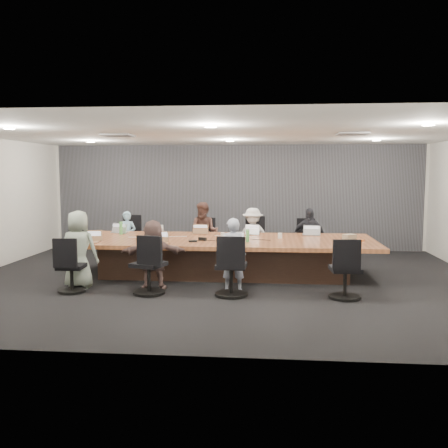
# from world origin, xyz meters

# --- Properties ---
(floor) EXTENTS (10.00, 8.00, 0.00)m
(floor) POSITION_xyz_m (0.00, 0.00, 0.00)
(floor) COLOR black
(floor) RESTS_ON ground
(ceiling) EXTENTS (10.00, 8.00, 0.00)m
(ceiling) POSITION_xyz_m (0.00, 0.00, 2.80)
(ceiling) COLOR white
(ceiling) RESTS_ON wall_back
(wall_back) EXTENTS (10.00, 0.00, 2.80)m
(wall_back) POSITION_xyz_m (0.00, 4.00, 1.40)
(wall_back) COLOR beige
(wall_back) RESTS_ON ground
(wall_front) EXTENTS (10.00, 0.00, 2.80)m
(wall_front) POSITION_xyz_m (0.00, -4.00, 1.40)
(wall_front) COLOR beige
(wall_front) RESTS_ON ground
(curtain) EXTENTS (9.80, 0.04, 2.80)m
(curtain) POSITION_xyz_m (0.00, 3.92, 1.40)
(curtain) COLOR #4C4D54
(curtain) RESTS_ON ground
(conference_table) EXTENTS (6.00, 2.20, 0.74)m
(conference_table) POSITION_xyz_m (0.00, 0.50, 0.40)
(conference_table) COLOR #3A241B
(conference_table) RESTS_ON ground
(chair_0) EXTENTS (0.69, 0.69, 0.87)m
(chair_0) POSITION_xyz_m (-2.41, 2.20, 0.44)
(chair_0) COLOR black
(chair_0) RESTS_ON ground
(chair_1) EXTENTS (0.56, 0.56, 0.77)m
(chair_1) POSITION_xyz_m (-0.59, 2.20, 0.39)
(chair_1) COLOR black
(chair_1) RESTS_ON ground
(chair_2) EXTENTS (0.66, 0.66, 0.85)m
(chair_2) POSITION_xyz_m (0.52, 2.20, 0.42)
(chair_2) COLOR black
(chair_2) RESTS_ON ground
(chair_3) EXTENTS (0.59, 0.59, 0.78)m
(chair_3) POSITION_xyz_m (1.78, 2.20, 0.39)
(chair_3) COLOR black
(chair_3) RESTS_ON ground
(chair_4) EXTENTS (0.53, 0.53, 0.75)m
(chair_4) POSITION_xyz_m (-2.51, -1.20, 0.38)
(chair_4) COLOR black
(chair_4) RESTS_ON ground
(chair_5) EXTENTS (0.73, 0.73, 0.86)m
(chair_5) POSITION_xyz_m (-1.14, -1.20, 0.43)
(chair_5) COLOR black
(chair_5) RESTS_ON ground
(chair_6) EXTENTS (0.61, 0.61, 0.87)m
(chair_6) POSITION_xyz_m (0.27, -1.20, 0.43)
(chair_6) COLOR black
(chair_6) RESTS_ON ground
(chair_7) EXTENTS (0.59, 0.59, 0.82)m
(chair_7) POSITION_xyz_m (2.16, -1.20, 0.41)
(chair_7) COLOR black
(chair_7) RESTS_ON ground
(person_0) EXTENTS (0.46, 0.34, 1.17)m
(person_0) POSITION_xyz_m (-2.41, 1.85, 0.59)
(person_0) COLOR #90C1DB
(person_0) RESTS_ON ground
(laptop_0) EXTENTS (0.40, 0.32, 0.02)m
(laptop_0) POSITION_xyz_m (-2.41, 1.30, 0.75)
(laptop_0) COLOR #B2B2B7
(laptop_0) RESTS_ON conference_table
(person_1) EXTENTS (0.72, 0.58, 1.39)m
(person_1) POSITION_xyz_m (-0.59, 1.85, 0.70)
(person_1) COLOR #4D312A
(person_1) RESTS_ON ground
(laptop_1) EXTENTS (0.36, 0.26, 0.02)m
(laptop_1) POSITION_xyz_m (-0.59, 1.30, 0.75)
(laptop_1) COLOR #8C6647
(laptop_1) RESTS_ON conference_table
(person_2) EXTENTS (0.87, 0.56, 1.27)m
(person_2) POSITION_xyz_m (0.52, 1.85, 0.63)
(person_2) COLOR #BABABA
(person_2) RESTS_ON ground
(laptop_2) EXTENTS (0.32, 0.24, 0.02)m
(laptop_2) POSITION_xyz_m (0.52, 1.30, 0.75)
(laptop_2) COLOR #B2B2B7
(laptop_2) RESTS_ON conference_table
(person_3) EXTENTS (0.80, 0.48, 1.27)m
(person_3) POSITION_xyz_m (1.78, 1.85, 0.64)
(person_3) COLOR #23252C
(person_3) RESTS_ON ground
(laptop_3) EXTENTS (0.36, 0.26, 0.02)m
(laptop_3) POSITION_xyz_m (1.78, 1.30, 0.75)
(laptop_3) COLOR #B2B2B7
(laptop_3) RESTS_ON conference_table
(person_4) EXTENTS (0.69, 0.45, 1.40)m
(person_4) POSITION_xyz_m (-2.51, -0.85, 0.70)
(person_4) COLOR gray
(person_4) RESTS_ON ground
(laptop_4) EXTENTS (0.36, 0.27, 0.02)m
(laptop_4) POSITION_xyz_m (-2.51, -0.30, 0.75)
(laptop_4) COLOR #8C6647
(laptop_4) RESTS_ON conference_table
(person_5) EXTENTS (1.21, 0.58, 1.25)m
(person_5) POSITION_xyz_m (-1.14, -0.85, 0.62)
(person_5) COLOR brown
(person_5) RESTS_ON ground
(laptop_5) EXTENTS (0.36, 0.28, 0.02)m
(laptop_5) POSITION_xyz_m (-1.14, -0.30, 0.75)
(laptop_5) COLOR #8C6647
(laptop_5) RESTS_ON conference_table
(person_6) EXTENTS (0.47, 0.31, 1.29)m
(person_6) POSITION_xyz_m (0.27, -0.85, 0.65)
(person_6) COLOR #9EA5BC
(person_6) RESTS_ON ground
(laptop_6) EXTENTS (0.31, 0.23, 0.02)m
(laptop_6) POSITION_xyz_m (0.27, -0.30, 0.75)
(laptop_6) COLOR #B2B2B7
(laptop_6) RESTS_ON conference_table
(bottle_green_left) EXTENTS (0.10, 0.10, 0.28)m
(bottle_green_left) POSITION_xyz_m (-2.29, 1.00, 0.88)
(bottle_green_left) COLOR #51A452
(bottle_green_left) RESTS_ON conference_table
(bottle_green_right) EXTENTS (0.07, 0.07, 0.24)m
(bottle_green_right) POSITION_xyz_m (0.48, 0.09, 0.86)
(bottle_green_right) COLOR #51A452
(bottle_green_right) RESTS_ON conference_table
(bottle_clear) EXTENTS (0.07, 0.07, 0.25)m
(bottle_clear) POSITION_xyz_m (-1.34, 0.73, 0.86)
(bottle_clear) COLOR silver
(bottle_clear) RESTS_ON conference_table
(cup_white_far) EXTENTS (0.10, 0.10, 0.10)m
(cup_white_far) POSITION_xyz_m (-0.06, 0.71, 0.79)
(cup_white_far) COLOR white
(cup_white_far) RESTS_ON conference_table
(cup_white_near) EXTENTS (0.10, 0.10, 0.11)m
(cup_white_near) POSITION_xyz_m (1.12, 0.68, 0.79)
(cup_white_near) COLOR white
(cup_white_near) RESTS_ON conference_table
(mug_brown) EXTENTS (0.11, 0.11, 0.12)m
(mug_brown) POSITION_xyz_m (-2.65, 0.10, 0.80)
(mug_brown) COLOR brown
(mug_brown) RESTS_ON conference_table
(mic_left) EXTENTS (0.18, 0.14, 0.03)m
(mic_left) POSITION_xyz_m (-0.57, -0.00, 0.76)
(mic_left) COLOR black
(mic_left) RESTS_ON conference_table
(mic_right) EXTENTS (0.18, 0.15, 0.03)m
(mic_right) POSITION_xyz_m (-0.02, 0.59, 0.76)
(mic_right) COLOR black
(mic_right) RESTS_ON conference_table
(stapler) EXTENTS (0.18, 0.11, 0.07)m
(stapler) POSITION_xyz_m (-0.41, 0.19, 0.77)
(stapler) COLOR black
(stapler) RESTS_ON conference_table
(canvas_bag) EXTENTS (0.29, 0.27, 0.13)m
(canvas_bag) POSITION_xyz_m (2.46, 0.40, 0.81)
(canvas_bag) COLOR gray
(canvas_bag) RESTS_ON conference_table
(snack_packet) EXTENTS (0.20, 0.18, 0.04)m
(snack_packet) POSITION_xyz_m (2.65, 0.40, 0.76)
(snack_packet) COLOR orange
(snack_packet) RESTS_ON conference_table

